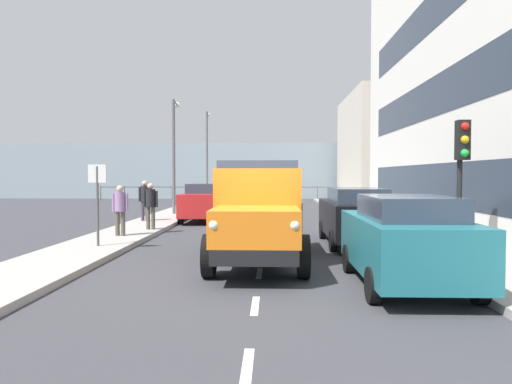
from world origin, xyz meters
The scene contains 18 objects.
ground_plane centered at (0.00, -10.12, 0.00)m, with size 80.00×80.00×0.00m, color #38383D.
sidewalk_left centered at (-4.78, -10.12, 0.07)m, with size 2.09×38.62×0.15m, color #9E9993.
sidewalk_right centered at (4.78, -10.12, 0.07)m, with size 2.09×38.62×0.15m, color #9E9993.
road_centreline_markings centered at (0.00, -8.57, 0.00)m, with size 0.12×33.23×0.01m.
building_far_block centered at (-10.05, -25.04, 3.97)m, with size 8.45×10.78×7.95m.
sea_horizon centered at (0.00, -32.43, 2.50)m, with size 80.00×0.80×5.00m, color #84939E.
seawall_railing centered at (0.00, -28.83, 0.92)m, with size 28.08×0.08×1.20m.
truck_vintage_orange centered at (0.05, -1.11, 1.18)m, with size 2.17×5.64×2.43m.
car_teal_kerbside_near centered at (-2.78, 0.82, 0.90)m, with size 1.90×3.97×1.72m.
car_black_kerbside_1 centered at (-2.78, -4.47, 0.90)m, with size 1.85×4.33×1.72m.
car_red_oppositeside_0 centered at (2.78, -11.40, 0.89)m, with size 1.87×3.92×1.72m.
pedestrian_in_dark_coat centered at (4.63, -5.22, 1.10)m, with size 0.53×0.34×1.63m.
pedestrian_near_railing centered at (4.10, -7.01, 1.13)m, with size 0.53×0.34×1.67m.
pedestrian_couple_b centered at (5.19, -10.19, 1.16)m, with size 0.53×0.34×1.72m.
traffic_light_near centered at (-4.59, -1.15, 2.47)m, with size 0.28×0.41×3.20m.
lamp_post_promenade centered at (4.71, -14.08, 3.64)m, with size 0.32×1.14×5.79m.
lamp_post_far centered at (4.66, -25.86, 4.16)m, with size 0.32×1.14×6.77m.
street_sign centered at (4.54, -3.04, 1.68)m, with size 0.50×0.07×2.25m.
Camera 1 is at (-0.27, 9.70, 2.10)m, focal length 32.92 mm.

